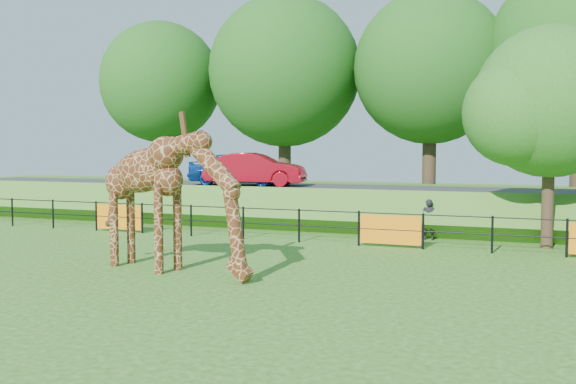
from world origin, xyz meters
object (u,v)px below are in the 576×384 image
at_px(car_blue, 237,169).
at_px(tree_east, 554,108).
at_px(car_red, 255,169).
at_px(giraffe, 172,202).
at_px(visitor, 429,219).

distance_m(car_blue, tree_east, 13.66).
height_order(car_red, tree_east, tree_east).
height_order(giraffe, car_blue, giraffe).
bearing_deg(giraffe, visitor, 71.93).
relative_size(car_blue, tree_east, 0.63).
height_order(car_blue, tree_east, tree_east).
bearing_deg(visitor, tree_east, 170.44).
height_order(giraffe, tree_east, tree_east).
height_order(giraffe, visitor, giraffe).
relative_size(car_blue, car_red, 0.98).
relative_size(giraffe, tree_east, 0.72).
bearing_deg(car_blue, visitor, -119.60).
distance_m(giraffe, car_red, 12.16).
bearing_deg(giraffe, car_blue, 122.66).
bearing_deg(car_blue, giraffe, -167.07).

